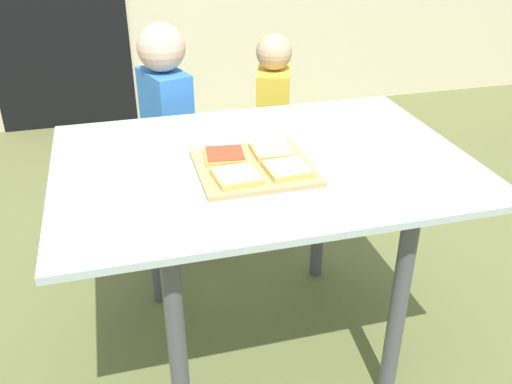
# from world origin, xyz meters

# --- Properties ---
(ground_plane) EXTENTS (16.00, 16.00, 0.00)m
(ground_plane) POSITION_xyz_m (0.00, 0.00, 0.00)
(ground_plane) COLOR #63683A
(dining_table) EXTENTS (1.27, 0.90, 0.74)m
(dining_table) POSITION_xyz_m (0.00, 0.00, 0.64)
(dining_table) COLOR #A7B7B4
(dining_table) RESTS_ON ground
(cutting_board) EXTENTS (0.34, 0.32, 0.01)m
(cutting_board) POSITION_xyz_m (-0.04, -0.06, 0.75)
(cutting_board) COLOR tan
(cutting_board) RESTS_ON dining_table
(pizza_slice_far_left) EXTENTS (0.14, 0.14, 0.02)m
(pizza_slice_far_left) POSITION_xyz_m (-0.12, 0.01, 0.77)
(pizza_slice_far_left) COLOR tan
(pizza_slice_far_left) RESTS_ON cutting_board
(pizza_slice_far_right) EXTENTS (0.12, 0.12, 0.02)m
(pizza_slice_far_right) POSITION_xyz_m (0.03, 0.01, 0.77)
(pizza_slice_far_right) COLOR tan
(pizza_slice_far_right) RESTS_ON cutting_board
(pizza_slice_near_left) EXTENTS (0.13, 0.13, 0.02)m
(pizza_slice_near_left) POSITION_xyz_m (-0.11, -0.13, 0.77)
(pizza_slice_near_left) COLOR tan
(pizza_slice_near_left) RESTS_ON cutting_board
(pizza_slice_near_right) EXTENTS (0.13, 0.13, 0.02)m
(pizza_slice_near_right) POSITION_xyz_m (0.04, -0.12, 0.77)
(pizza_slice_near_right) COLOR tan
(pizza_slice_near_right) RESTS_ON cutting_board
(plate_white_right) EXTENTS (0.23, 0.23, 0.01)m
(plate_white_right) POSITION_xyz_m (0.33, 0.22, 0.75)
(plate_white_right) COLOR white
(plate_white_right) RESTS_ON dining_table
(plate_white_left) EXTENTS (0.23, 0.23, 0.01)m
(plate_white_left) POSITION_xyz_m (-0.40, 0.01, 0.75)
(plate_white_left) COLOR white
(plate_white_left) RESTS_ON dining_table
(child_left) EXTENTS (0.21, 0.27, 1.03)m
(child_left) POSITION_xyz_m (-0.22, 0.68, 0.61)
(child_left) COLOR #3E255E
(child_left) RESTS_ON ground
(child_right) EXTENTS (0.21, 0.27, 0.94)m
(child_right) POSITION_xyz_m (0.27, 0.78, 0.53)
(child_right) COLOR navy
(child_right) RESTS_ON ground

